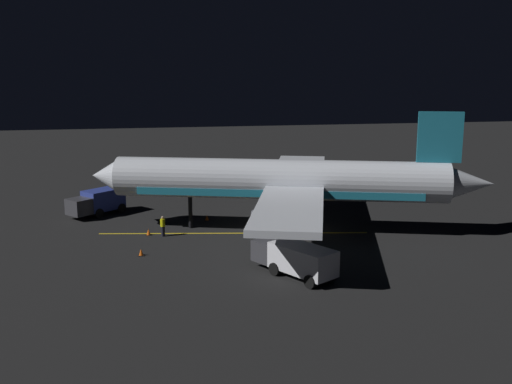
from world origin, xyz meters
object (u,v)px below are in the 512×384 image
at_px(catering_truck, 296,259).
at_px(ground_crew_worker, 163,226).
at_px(traffic_cone_under_wing, 207,218).
at_px(airliner, 286,182).
at_px(traffic_cone_near_left, 163,220).
at_px(traffic_cone_near_right, 141,252).
at_px(traffic_cone_far, 149,232).
at_px(baggage_truck, 98,202).

bearing_deg(catering_truck, ground_crew_worker, 36.95).
bearing_deg(traffic_cone_under_wing, airliner, -127.17).
bearing_deg(catering_truck, traffic_cone_near_left, 27.84).
bearing_deg(traffic_cone_near_right, airliner, -68.43).
xyz_separation_m(traffic_cone_under_wing, traffic_cone_far, (-4.05, 5.37, 0.00)).
relative_size(traffic_cone_under_wing, traffic_cone_far, 1.00).
distance_m(traffic_cone_near_left, traffic_cone_under_wing, 4.03).
relative_size(baggage_truck, traffic_cone_under_wing, 10.08).
xyz_separation_m(baggage_truck, traffic_cone_far, (-8.00, -4.63, -0.97)).
distance_m(airliner, traffic_cone_near_right, 13.83).
height_order(ground_crew_worker, traffic_cone_under_wing, ground_crew_worker).
distance_m(traffic_cone_under_wing, traffic_cone_far, 6.72).
height_order(baggage_truck, catering_truck, baggage_truck).
bearing_deg(ground_crew_worker, traffic_cone_near_right, 160.25).
height_order(traffic_cone_near_right, traffic_cone_under_wing, same).
height_order(airliner, catering_truck, airliner).
xyz_separation_m(airliner, traffic_cone_near_left, (4.74, 10.35, -4.07)).
relative_size(ground_crew_worker, traffic_cone_near_right, 3.16).
relative_size(ground_crew_worker, traffic_cone_far, 3.16).
bearing_deg(traffic_cone_near_left, traffic_cone_near_right, 168.58).
distance_m(traffic_cone_near_left, traffic_cone_far, 4.21).
relative_size(baggage_truck, traffic_cone_near_left, 10.08).
distance_m(airliner, traffic_cone_far, 12.40).
xyz_separation_m(airliner, ground_crew_worker, (0.16, 10.49, -3.43)).
relative_size(traffic_cone_near_left, traffic_cone_near_right, 1.00).
relative_size(traffic_cone_near_right, traffic_cone_far, 1.00).
xyz_separation_m(traffic_cone_near_right, traffic_cone_far, (5.61, -0.60, 0.00)).
height_order(catering_truck, traffic_cone_under_wing, catering_truck).
bearing_deg(catering_truck, traffic_cone_under_wing, 15.40).
bearing_deg(catering_truck, traffic_cone_far, 39.19).
bearing_deg(baggage_truck, traffic_cone_under_wing, -111.60).
relative_size(catering_truck, traffic_cone_near_left, 12.07).
height_order(airliner, traffic_cone_under_wing, airliner).
xyz_separation_m(airliner, traffic_cone_under_wing, (4.79, 6.32, -4.07)).
distance_m(ground_crew_worker, traffic_cone_near_right, 5.37).
height_order(ground_crew_worker, traffic_cone_far, ground_crew_worker).
bearing_deg(airliner, catering_truck, 170.42).
height_order(airliner, traffic_cone_near_right, airliner).
bearing_deg(traffic_cone_near_right, traffic_cone_far, -6.13).
distance_m(baggage_truck, traffic_cone_near_right, 14.23).
height_order(baggage_truck, traffic_cone_far, baggage_truck).
relative_size(catering_truck, traffic_cone_near_right, 12.07).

